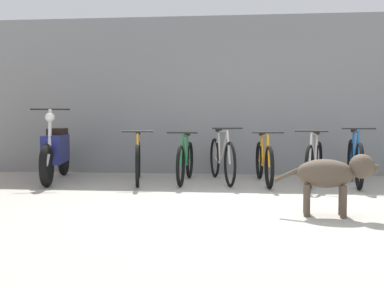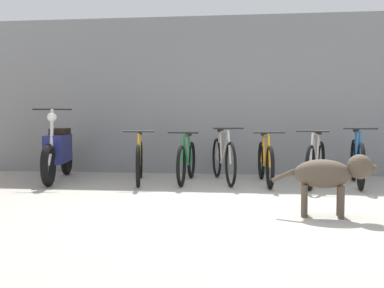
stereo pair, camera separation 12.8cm
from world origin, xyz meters
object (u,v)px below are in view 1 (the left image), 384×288
object	(u,v)px
bicycle_1	(185,161)
motorcycle	(56,152)
bicycle_0	(138,161)
stray_dog	(333,174)
bicycle_5	(355,161)
bicycle_2	(222,159)
bicycle_3	(264,162)
bicycle_4	(314,163)

from	to	relation	value
bicycle_1	motorcycle	bearing A→B (deg)	-87.10
bicycle_0	stray_dog	bearing A→B (deg)	37.40
bicycle_0	bicycle_5	bearing A→B (deg)	79.64
bicycle_2	stray_dog	world-z (taller)	bicycle_2
bicycle_3	motorcycle	xyz separation A→B (m)	(-3.28, -0.01, 0.13)
motorcycle	stray_dog	bearing A→B (deg)	48.16
bicycle_0	stray_dog	distance (m)	3.32
bicycle_1	stray_dog	bearing A→B (deg)	39.45
bicycle_1	bicycle_3	xyz separation A→B (m)	(1.21, -0.03, 0.00)
bicycle_0	bicycle_1	distance (m)	0.74
bicycle_1	stray_dog	world-z (taller)	bicycle_1
bicycle_2	stray_dog	bearing A→B (deg)	12.59
bicycle_2	motorcycle	xyz separation A→B (m)	(-2.63, -0.15, 0.11)
bicycle_2	motorcycle	world-z (taller)	motorcycle
bicycle_4	bicycle_5	world-z (taller)	bicycle_5
bicycle_0	bicycle_5	distance (m)	3.29
bicycle_4	stray_dog	xyz separation A→B (m)	(-0.18, -2.13, 0.09)
bicycle_3	bicycle_5	size ratio (longest dim) A/B	1.00
bicycle_3	bicycle_5	distance (m)	1.35
bicycle_1	stray_dog	size ratio (longest dim) A/B	1.53
bicycle_2	bicycle_0	bearing A→B (deg)	-94.94
bicycle_2	bicycle_5	bearing A→B (deg)	71.59
bicycle_2	bicycle_4	world-z (taller)	bicycle_2
bicycle_1	bicycle_2	size ratio (longest dim) A/B	0.93
bicycle_1	bicycle_2	xyz separation A→B (m)	(0.56, 0.11, 0.03)
motorcycle	bicycle_5	bearing A→B (deg)	78.48
bicycle_5	motorcycle	xyz separation A→B (m)	(-4.63, 0.00, 0.11)
bicycle_2	bicycle_5	xyz separation A→B (m)	(1.99, -0.15, -0.00)
bicycle_0	bicycle_1	xyz separation A→B (m)	(0.73, 0.10, -0.01)
bicycle_2	bicycle_5	size ratio (longest dim) A/B	1.04
bicycle_4	bicycle_3	bearing A→B (deg)	-82.41
bicycle_2	motorcycle	distance (m)	2.64
bicycle_1	bicycle_4	xyz separation A→B (m)	(1.94, -0.16, 0.01)
bicycle_0	stray_dog	world-z (taller)	bicycle_0
bicycle_4	bicycle_5	distance (m)	0.63
bicycle_4	stray_dog	distance (m)	2.14
bicycle_5	motorcycle	world-z (taller)	motorcycle
bicycle_5	bicycle_2	bearing A→B (deg)	-86.63
bicycle_0	bicycle_4	xyz separation A→B (m)	(2.67, -0.06, 0.01)
bicycle_1	bicycle_0	bearing A→B (deg)	-80.60
bicycle_1	motorcycle	world-z (taller)	motorcycle
bicycle_0	bicycle_2	world-z (taller)	bicycle_2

